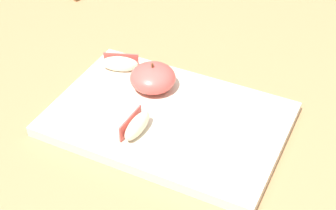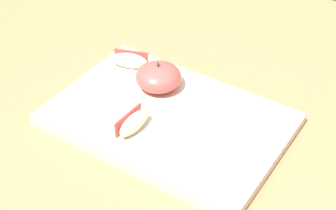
{
  "view_description": "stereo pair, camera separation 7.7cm",
  "coord_description": "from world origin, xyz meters",
  "px_view_note": "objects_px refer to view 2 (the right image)",
  "views": [
    {
      "loc": [
        0.21,
        -0.63,
        1.28
      ],
      "look_at": [
        -0.05,
        -0.1,
        0.78
      ],
      "focal_mm": 54.0,
      "sensor_mm": 36.0,
      "label": 1
    },
    {
      "loc": [
        0.28,
        -0.6,
        1.28
      ],
      "look_at": [
        -0.05,
        -0.1,
        0.78
      ],
      "focal_mm": 54.0,
      "sensor_mm": 36.0,
      "label": 2
    }
  ],
  "objects_px": {
    "apple_half_skin_up": "(158,77)",
    "apple_wedge_middle": "(134,123)",
    "cutting_board": "(168,119)",
    "apple_wedge_left": "(130,60)"
  },
  "relations": [
    {
      "from": "apple_wedge_left",
      "to": "apple_half_skin_up",
      "type": "bearing_deg",
      "value": -15.15
    },
    {
      "from": "cutting_board",
      "to": "apple_wedge_middle",
      "type": "relative_size",
      "value": 5.54
    },
    {
      "from": "apple_wedge_middle",
      "to": "apple_half_skin_up",
      "type": "bearing_deg",
      "value": 105.11
    },
    {
      "from": "cutting_board",
      "to": "apple_wedge_middle",
      "type": "distance_m",
      "value": 0.07
    },
    {
      "from": "apple_half_skin_up",
      "to": "apple_wedge_middle",
      "type": "xyz_separation_m",
      "value": [
        0.03,
        -0.11,
        -0.01
      ]
    },
    {
      "from": "apple_half_skin_up",
      "to": "apple_wedge_left",
      "type": "distance_m",
      "value": 0.08
    },
    {
      "from": "apple_half_skin_up",
      "to": "apple_wedge_left",
      "type": "height_order",
      "value": "apple_half_skin_up"
    },
    {
      "from": "cutting_board",
      "to": "apple_wedge_middle",
      "type": "xyz_separation_m",
      "value": [
        -0.02,
        -0.06,
        0.02
      ]
    },
    {
      "from": "cutting_board",
      "to": "apple_wedge_left",
      "type": "distance_m",
      "value": 0.15
    },
    {
      "from": "apple_half_skin_up",
      "to": "apple_wedge_middle",
      "type": "distance_m",
      "value": 0.11
    }
  ]
}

